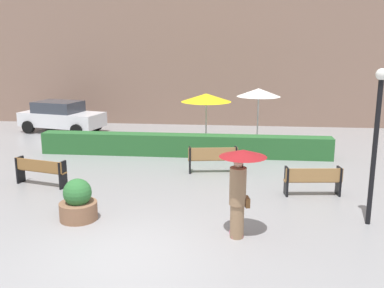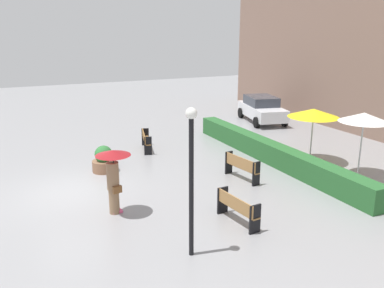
{
  "view_description": "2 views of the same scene",
  "coord_description": "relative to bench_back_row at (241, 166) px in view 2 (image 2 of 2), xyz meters",
  "views": [
    {
      "loc": [
        2.29,
        -8.41,
        4.33
      ],
      "look_at": [
        0.92,
        4.58,
        1.36
      ],
      "focal_mm": 40.53,
      "sensor_mm": 36.0,
      "label": 1
    },
    {
      "loc": [
        14.01,
        -1.87,
        5.57
      ],
      "look_at": [
        1.05,
        4.24,
        1.52
      ],
      "focal_mm": 38.19,
      "sensor_mm": 36.0,
      "label": 2
    }
  ],
  "objects": [
    {
      "name": "ground_plane",
      "position": [
        -1.49,
        -6.1,
        -0.55
      ],
      "size": [
        60.0,
        60.0,
        0.0
      ],
      "primitive_type": "plane",
      "color": "gray"
    },
    {
      "name": "bench_back_row",
      "position": [
        0.0,
        0.0,
        0.0
      ],
      "size": [
        1.74,
        0.57,
        0.91
      ],
      "color": "#9E7242",
      "rests_on": "ground"
    },
    {
      "name": "bench_far_right",
      "position": [
        3.06,
        -2.05,
        -0.04
      ],
      "size": [
        1.69,
        0.55,
        0.86
      ],
      "color": "#9E7242",
      "rests_on": "ground"
    },
    {
      "name": "bench_far_left",
      "position": [
        -5.33,
        -1.99,
        -0.03
      ],
      "size": [
        1.79,
        0.77,
        0.86
      ],
      "color": "olive",
      "rests_on": "ground"
    },
    {
      "name": "pedestrian_with_umbrella",
      "position": [
        0.9,
        -5.15,
        0.85
      ],
      "size": [
        1.07,
        1.07,
        2.08
      ],
      "color": "#8C6B4C",
      "rests_on": "ground"
    },
    {
      "name": "planter_pot",
      "position": [
        -3.16,
        -4.52,
        -0.09
      ],
      "size": [
        0.95,
        0.95,
        1.07
      ],
      "color": "brown",
      "rests_on": "ground"
    },
    {
      "name": "lamp_post",
      "position": [
        4.1,
        -4.03,
        1.81
      ],
      "size": [
        0.28,
        0.28,
        3.83
      ],
      "color": "black",
      "rests_on": "ground"
    },
    {
      "name": "patio_umbrella_yellow",
      "position": [
        -0.52,
        3.81,
        1.63
      ],
      "size": [
        2.15,
        2.15,
        2.35
      ],
      "color": "silver",
      "rests_on": "ground"
    },
    {
      "name": "patio_umbrella_white",
      "position": [
        1.7,
        4.28,
        1.82
      ],
      "size": [
        1.88,
        1.88,
        2.55
      ],
      "color": "silver",
      "rests_on": "ground"
    },
    {
      "name": "hedge_strip",
      "position": [
        -1.29,
        2.3,
        -0.11
      ],
      "size": [
        11.63,
        0.7,
        0.86
      ],
      "primitive_type": "cube",
      "color": "#28602D",
      "rests_on": "ground"
    },
    {
      "name": "parked_car",
      "position": [
        -8.14,
        6.53,
        0.27
      ],
      "size": [
        4.49,
        2.72,
        1.57
      ],
      "color": "silver",
      "rests_on": "ground"
    }
  ]
}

